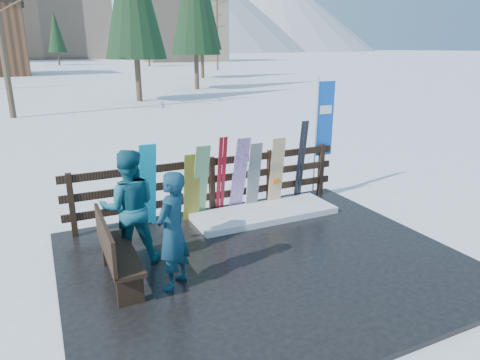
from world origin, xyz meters
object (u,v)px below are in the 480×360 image
bench (114,250)px  rental_flag (323,123)px  person_back (129,207)px  snowboard_0 (148,186)px  snowboard_1 (201,182)px  snowboard_4 (254,177)px  person_front (172,231)px  snowboard_3 (239,175)px  snowboard_2 (192,188)px  snowboard_5 (276,172)px

bench → rental_flag: size_ratio=0.58×
bench → person_back: person_back is taller
snowboard_0 → snowboard_1: (1.00, 0.00, -0.06)m
snowboard_4 → person_front: person_front is taller
snowboard_1 → snowboard_4: 1.13m
bench → snowboard_4: (3.02, 1.71, 0.19)m
snowboard_0 → person_back: bearing=-116.0°
snowboard_3 → person_front: 2.90m
snowboard_1 → person_back: size_ratio=0.87×
bench → snowboard_2: size_ratio=1.12×
snowboard_0 → person_back: person_back is taller
snowboard_5 → person_back: 3.40m
snowboard_1 → rental_flag: rental_flag is taller
snowboard_0 → snowboard_4: snowboard_0 is taller
person_front → snowboard_5: bearing=175.1°
rental_flag → person_front: rental_flag is taller
snowboard_5 → person_front: person_front is taller
snowboard_5 → rental_flag: (1.28, 0.27, 0.87)m
snowboard_4 → person_front: bearing=-137.5°
snowboard_3 → snowboard_4: snowboard_3 is taller
snowboard_5 → rental_flag: size_ratio=0.57×
snowboard_4 → person_front: size_ratio=0.86×
snowboard_1 → snowboard_5: (1.65, -0.00, -0.02)m
bench → person_back: size_ratio=0.85×
snowboard_5 → person_front: bearing=-143.2°
rental_flag → bench: bearing=-157.7°
snowboard_1 → snowboard_3: 0.81m
bench → snowboard_5: bearing=25.7°
snowboard_1 → snowboard_5: 1.65m
person_front → person_back: 1.05m
snowboard_3 → person_front: size_ratio=0.98×
bench → snowboard_2: (1.72, 1.71, 0.15)m
snowboard_1 → person_back: bearing=-144.0°
bench → snowboard_4: bearing=29.4°
person_back → person_front: bearing=121.5°
snowboard_2 → snowboard_4: (1.30, 0.00, 0.04)m
snowboard_0 → snowboard_2: bearing=-0.0°
snowboard_2 → snowboard_5: (1.82, 0.00, 0.07)m
snowboard_0 → person_back: (-0.55, -1.13, 0.08)m
snowboard_4 → snowboard_5: bearing=0.0°
snowboard_3 → snowboard_5: 0.84m
rental_flag → person_front: (-4.11, -2.38, -0.78)m
snowboard_0 → rental_flag: rental_flag is taller
snowboard_5 → person_back: person_back is taller
bench → snowboard_5: snowboard_5 is taller
snowboard_0 → snowboard_2: (0.83, -0.00, -0.14)m
snowboard_0 → bench: bearing=-117.7°
rental_flag → person_front: bearing=-149.9°
person_front → snowboard_4: bearing=-179.2°
person_back → snowboard_5: bearing=-149.8°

